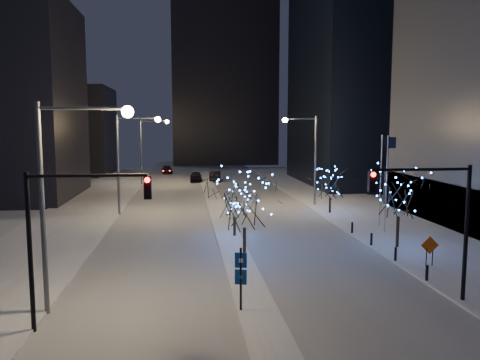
{
  "coord_description": "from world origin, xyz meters",
  "views": [
    {
      "loc": [
        -3.39,
        -20.33,
        8.89
      ],
      "look_at": [
        0.57,
        13.13,
        5.0
      ],
      "focal_mm": 35.0,
      "sensor_mm": 36.0,
      "label": 1
    }
  ],
  "objects": [
    {
      "name": "ground",
      "position": [
        0.0,
        0.0,
        0.0
      ],
      "size": [
        160.0,
        160.0,
        0.0
      ],
      "primitive_type": "plane",
      "color": "silver",
      "rests_on": "ground"
    },
    {
      "name": "road",
      "position": [
        0.0,
        35.0,
        0.01
      ],
      "size": [
        20.0,
        130.0,
        0.02
      ],
      "primitive_type": "cube",
      "color": "#B1B6C1",
      "rests_on": "ground"
    },
    {
      "name": "median",
      "position": [
        0.0,
        30.0,
        0.07
      ],
      "size": [
        2.0,
        80.0,
        0.15
      ],
      "primitive_type": "cube",
      "color": "white",
      "rests_on": "ground"
    },
    {
      "name": "east_sidewalk",
      "position": [
        15.0,
        20.0,
        0.07
      ],
      "size": [
        10.0,
        90.0,
        0.15
      ],
      "primitive_type": "cube",
      "color": "white",
      "rests_on": "ground"
    },
    {
      "name": "west_sidewalk",
      "position": [
        -14.0,
        20.0,
        0.07
      ],
      "size": [
        8.0,
        90.0,
        0.15
      ],
      "primitive_type": "cube",
      "color": "white",
      "rests_on": "ground"
    },
    {
      "name": "filler_west_far",
      "position": [
        -26.0,
        70.0,
        8.0
      ],
      "size": [
        18.0,
        16.0,
        16.0
      ],
      "primitive_type": "cube",
      "color": "black",
      "rests_on": "ground"
    },
    {
      "name": "horizon_block",
      "position": [
        6.0,
        92.0,
        21.0
      ],
      "size": [
        24.0,
        14.0,
        42.0
      ],
      "primitive_type": "cube",
      "color": "black",
      "rests_on": "ground"
    },
    {
      "name": "street_lamp_w_near",
      "position": [
        -8.94,
        2.0,
        6.5
      ],
      "size": [
        4.4,
        0.56,
        10.0
      ],
      "color": "#595E66",
      "rests_on": "ground"
    },
    {
      "name": "street_lamp_w_mid",
      "position": [
        -8.94,
        27.0,
        6.5
      ],
      "size": [
        4.4,
        0.56,
        10.0
      ],
      "color": "#595E66",
      "rests_on": "ground"
    },
    {
      "name": "street_lamp_w_far",
      "position": [
        -8.94,
        52.0,
        6.5
      ],
      "size": [
        4.4,
        0.56,
        10.0
      ],
      "color": "#595E66",
      "rests_on": "ground"
    },
    {
      "name": "street_lamp_east",
      "position": [
        10.08,
        30.0,
        6.45
      ],
      "size": [
        3.9,
        0.56,
        10.0
      ],
      "color": "#595E66",
      "rests_on": "ground"
    },
    {
      "name": "traffic_signal_west",
      "position": [
        -8.44,
        -0.0,
        4.76
      ],
      "size": [
        5.26,
        0.43,
        7.0
      ],
      "color": "black",
      "rests_on": "ground"
    },
    {
      "name": "traffic_signal_east",
      "position": [
        8.94,
        1.0,
        4.76
      ],
      "size": [
        5.26,
        0.43,
        7.0
      ],
      "color": "black",
      "rests_on": "ground"
    },
    {
      "name": "flagpoles",
      "position": [
        13.37,
        17.25,
        4.8
      ],
      "size": [
        1.35,
        2.6,
        8.0
      ],
      "color": "silver",
      "rests_on": "east_sidewalk"
    },
    {
      "name": "bollards",
      "position": [
        10.2,
        10.0,
        0.6
      ],
      "size": [
        0.16,
        12.16,
        0.9
      ],
      "color": "black",
      "rests_on": "east_sidewalk"
    },
    {
      "name": "car_near",
      "position": [
        -1.64,
        54.78,
        0.8
      ],
      "size": [
        1.91,
        4.69,
        1.59
      ],
      "primitive_type": "imported",
      "rotation": [
        0.0,
        0.0,
        -0.0
      ],
      "color": "black",
      "rests_on": "ground"
    },
    {
      "name": "car_mid",
      "position": [
        1.5,
        55.48,
        0.81
      ],
      "size": [
        2.2,
        5.08,
        1.63
      ],
      "primitive_type": "imported",
      "rotation": [
        0.0,
        0.0,
        3.04
      ],
      "color": "black",
      "rests_on": "ground"
    },
    {
      "name": "car_far",
      "position": [
        -6.77,
        68.49,
        0.68
      ],
      "size": [
        2.34,
        4.83,
        1.35
      ],
      "primitive_type": "imported",
      "rotation": [
        0.0,
        0.0,
        0.1
      ],
      "color": "black",
      "rests_on": "ground"
    },
    {
      "name": "holiday_tree_median_near",
      "position": [
        0.5,
        10.0,
        3.89
      ],
      "size": [
        5.01,
        5.01,
        5.83
      ],
      "color": "black",
      "rests_on": "median"
    },
    {
      "name": "holiday_tree_median_far",
      "position": [
        0.5,
        16.27,
        2.9
      ],
      "size": [
        3.73,
        3.73,
        4.23
      ],
      "color": "black",
      "rests_on": "median"
    },
    {
      "name": "holiday_tree_plaza_near",
      "position": [
        11.9,
        11.38,
        4.05
      ],
      "size": [
        5.77,
        5.77,
        5.92
      ],
      "color": "black",
      "rests_on": "east_sidewalk"
    },
    {
      "name": "holiday_tree_plaza_far",
      "position": [
        11.2,
        25.1,
        3.07
      ],
      "size": [
        4.51,
        4.51,
        4.62
      ],
      "color": "black",
      "rests_on": "east_sidewalk"
    },
    {
      "name": "wayfinding_sign",
      "position": [
        -0.83,
        1.0,
        1.95
      ],
      "size": [
        0.56,
        0.21,
        3.18
      ],
      "rotation": [
        0.0,
        0.0,
        -0.25
      ],
      "color": "black",
      "rests_on": "ground"
    },
    {
      "name": "construction_sign",
      "position": [
        11.8,
        6.67,
        1.29
      ],
      "size": [
        1.15,
        0.1,
        1.89
      ],
      "rotation": [
        0.0,
        0.0,
        -0.05
      ],
      "color": "black",
      "rests_on": "east_sidewalk"
    }
  ]
}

